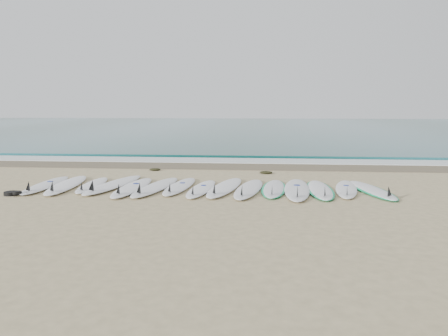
# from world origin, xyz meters

# --- Properties ---
(ground) EXTENTS (120.00, 120.00, 0.00)m
(ground) POSITION_xyz_m (0.00, 0.00, 0.00)
(ground) COLOR tan
(ocean) EXTENTS (120.00, 55.00, 0.03)m
(ocean) POSITION_xyz_m (0.00, 32.50, 0.01)
(ocean) COLOR #185456
(ocean) RESTS_ON ground
(wet_sand_band) EXTENTS (120.00, 1.80, 0.01)m
(wet_sand_band) POSITION_xyz_m (0.00, 4.10, 0.01)
(wet_sand_band) COLOR brown
(wet_sand_band) RESTS_ON ground
(foam_band) EXTENTS (120.00, 1.40, 0.04)m
(foam_band) POSITION_xyz_m (0.00, 5.50, 0.02)
(foam_band) COLOR silver
(foam_band) RESTS_ON ground
(wave_crest) EXTENTS (120.00, 1.00, 0.10)m
(wave_crest) POSITION_xyz_m (0.00, 7.00, 0.05)
(wave_crest) COLOR #185456
(wave_crest) RESTS_ON ground
(surfboard_0) EXTENTS (0.73, 2.65, 0.33)m
(surfboard_0) POSITION_xyz_m (-3.98, -0.10, 0.06)
(surfboard_0) COLOR silver
(surfboard_0) RESTS_ON ground
(surfboard_1) EXTENTS (0.93, 2.86, 0.36)m
(surfboard_1) POSITION_xyz_m (-3.45, -0.06, 0.06)
(surfboard_1) COLOR white
(surfboard_1) RESTS_ON ground
(surfboard_2) EXTENTS (0.69, 2.34, 0.29)m
(surfboard_2) POSITION_xyz_m (-2.82, 0.03, 0.05)
(surfboard_2) COLOR white
(surfboard_2) RESTS_ON ground
(surfboard_3) EXTENTS (1.02, 2.95, 0.37)m
(surfboard_3) POSITION_xyz_m (-2.29, 0.07, 0.06)
(surfboard_3) COLOR white
(surfboard_3) RESTS_ON ground
(surfboard_4) EXTENTS (0.61, 2.73, 0.35)m
(surfboard_4) POSITION_xyz_m (-1.71, -0.24, 0.06)
(surfboard_4) COLOR white
(surfboard_4) RESTS_ON ground
(surfboard_5) EXTENTS (0.93, 2.83, 0.36)m
(surfboard_5) POSITION_xyz_m (-1.15, -0.14, 0.06)
(surfboard_5) COLOR white
(surfboard_5) RESTS_ON ground
(surfboard_6) EXTENTS (0.68, 2.54, 0.32)m
(surfboard_6) POSITION_xyz_m (-0.59, 0.03, 0.06)
(surfboard_6) COLOR white
(surfboard_6) RESTS_ON ground
(surfboard_7) EXTENTS (0.68, 2.42, 0.31)m
(surfboard_7) POSITION_xyz_m (-0.01, -0.23, 0.05)
(surfboard_7) COLOR white
(surfboard_7) RESTS_ON ground
(surfboard_8) EXTENTS (0.99, 2.83, 0.35)m
(surfboard_8) POSITION_xyz_m (0.54, -0.03, 0.06)
(surfboard_8) COLOR white
(surfboard_8) RESTS_ON ground
(surfboard_9) EXTENTS (0.89, 2.72, 0.34)m
(surfboard_9) POSITION_xyz_m (1.13, -0.16, 0.06)
(surfboard_9) COLOR white
(surfboard_9) RESTS_ON ground
(surfboard_10) EXTENTS (0.75, 2.46, 0.31)m
(surfboard_10) POSITION_xyz_m (1.74, 0.01, 0.05)
(surfboard_10) COLOR silver
(surfboard_10) RESTS_ON ground
(surfboard_11) EXTENTS (0.79, 2.91, 0.37)m
(surfboard_11) POSITION_xyz_m (2.28, -0.14, 0.06)
(surfboard_11) COLOR silver
(surfboard_11) RESTS_ON ground
(surfboard_12) EXTENTS (0.64, 2.53, 0.32)m
(surfboard_12) POSITION_xyz_m (2.84, -0.06, 0.05)
(surfboard_12) COLOR white
(surfboard_12) RESTS_ON ground
(surfboard_13) EXTENTS (0.90, 2.48, 0.31)m
(surfboard_13) POSITION_xyz_m (3.47, 0.07, 0.05)
(surfboard_13) COLOR white
(surfboard_13) RESTS_ON ground
(surfboard_14) EXTENTS (1.01, 2.58, 0.32)m
(surfboard_14) POSITION_xyz_m (4.06, 0.03, 0.05)
(surfboard_14) COLOR white
(surfboard_14) RESTS_ON ground
(seaweed_near) EXTENTS (0.36, 0.28, 0.07)m
(seaweed_near) POSITION_xyz_m (-1.93, 2.95, 0.04)
(seaweed_near) COLOR black
(seaweed_near) RESTS_ON ground
(seaweed_far) EXTENTS (0.39, 0.31, 0.08)m
(seaweed_far) POSITION_xyz_m (1.56, 2.63, 0.04)
(seaweed_far) COLOR black
(seaweed_far) RESTS_ON ground
(leash_coil) EXTENTS (0.46, 0.36, 0.11)m
(leash_coil) POSITION_xyz_m (-4.22, -1.13, 0.05)
(leash_coil) COLOR black
(leash_coil) RESTS_ON ground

